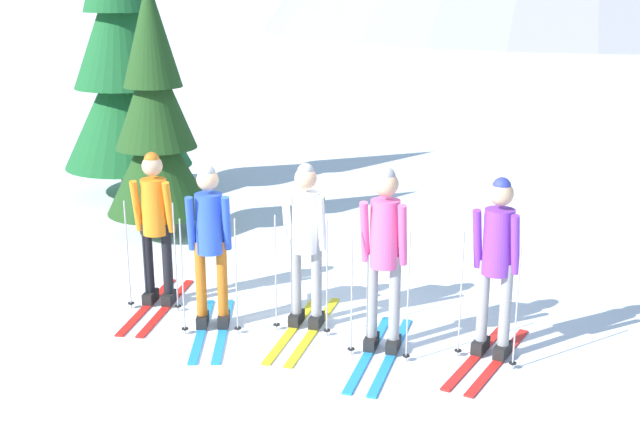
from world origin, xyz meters
name	(u,v)px	position (x,y,z in m)	size (l,w,h in m)	color
ground_plane	(299,332)	(0.00, 0.00, 0.00)	(400.00, 400.00, 0.00)	white
skier_in_orange	(155,223)	(-1.76, 0.08, 0.95)	(0.71, 1.69, 1.73)	red
skier_in_blue	(210,237)	(-0.89, -0.22, 0.98)	(0.95, 1.59, 1.73)	#1E84D1
skier_in_white	(306,236)	(0.00, 0.19, 0.98)	(0.61, 1.82, 1.75)	yellow
skier_in_pink	(385,249)	(0.92, -0.06, 1.05)	(0.61, 1.79, 1.84)	#1E84D1
skier_in_purple	(497,260)	(1.93, 0.23, 0.98)	(0.61, 1.66, 1.77)	red
pine_tree_near	(155,122)	(-3.23, 2.33, 1.62)	(1.47, 1.47, 3.55)	#51381E
pine_tree_mid	(122,55)	(-5.04, 4.13, 2.32)	(2.10, 2.10, 5.07)	#51381E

